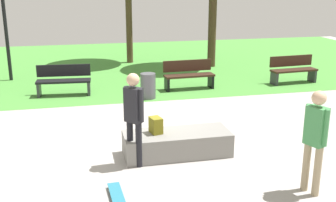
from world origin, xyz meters
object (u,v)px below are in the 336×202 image
(concrete_ledge, at_px, (177,144))
(park_bench_far_left, at_px, (293,69))
(skater_watching, at_px, (134,112))
(park_bench_by_oak, at_px, (189,74))
(skater_performing_trick, at_px, (315,134))
(backpack_on_ledge, at_px, (156,125))
(lamp_post, at_px, (3,2))
(skateboard_by_ledge, at_px, (117,195))
(park_bench_far_right, at_px, (64,80))
(trash_bin, at_px, (148,86))

(concrete_ledge, relative_size, park_bench_far_left, 1.30)
(skater_watching, bearing_deg, concrete_ledge, 18.39)
(park_bench_far_left, relative_size, park_bench_by_oak, 1.01)
(skater_watching, bearing_deg, skater_performing_trick, -32.32)
(backpack_on_ledge, height_order, lamp_post, lamp_post)
(backpack_on_ledge, distance_m, park_bench_by_oak, 5.33)
(concrete_ledge, height_order, skateboard_by_ledge, concrete_ledge)
(concrete_ledge, relative_size, park_bench_far_right, 1.30)
(park_bench_far_left, xyz_separation_m, lamp_post, (-9.37, 2.49, 2.18))
(skateboard_by_ledge, height_order, park_bench_by_oak, park_bench_by_oak)
(lamp_post, height_order, trash_bin, lamp_post)
(concrete_ledge, height_order, park_bench_far_right, park_bench_far_right)
(skater_performing_trick, distance_m, lamp_post, 11.28)
(skater_performing_trick, xyz_separation_m, trash_bin, (-1.63, 6.17, -0.65))
(skateboard_by_ledge, distance_m, park_bench_by_oak, 7.14)
(skater_performing_trick, bearing_deg, trash_bin, 104.76)
(park_bench_far_left, bearing_deg, skateboard_by_ledge, -135.57)
(concrete_ledge, bearing_deg, lamp_post, 118.79)
(backpack_on_ledge, height_order, skater_watching, skater_watching)
(skater_watching, height_order, park_bench_far_right, skater_watching)
(park_bench_far_left, distance_m, lamp_post, 9.94)
(lamp_post, bearing_deg, park_bench_far_left, -14.89)
(skater_performing_trick, height_order, park_bench_far_left, skater_performing_trick)
(park_bench_far_right, relative_size, trash_bin, 2.17)
(skater_performing_trick, distance_m, skater_watching, 3.16)
(skater_performing_trick, relative_size, lamp_post, 0.40)
(park_bench_by_oak, height_order, trash_bin, park_bench_by_oak)
(skater_performing_trick, distance_m, park_bench_far_right, 8.18)
(park_bench_by_oak, bearing_deg, trash_bin, -150.88)
(skater_watching, xyz_separation_m, trash_bin, (1.05, 4.48, -0.68))
(skater_performing_trick, relative_size, park_bench_far_right, 1.07)
(trash_bin, bearing_deg, skater_watching, -103.13)
(skater_watching, bearing_deg, lamp_post, 112.48)
(skateboard_by_ledge, relative_size, park_bench_far_left, 0.49)
(backpack_on_ledge, xyz_separation_m, park_bench_by_oak, (2.02, 4.93, -0.15))
(park_bench_far_left, distance_m, trash_bin, 5.17)
(backpack_on_ledge, height_order, park_bench_far_left, park_bench_far_left)
(skateboard_by_ledge, relative_size, park_bench_by_oak, 0.50)
(skater_performing_trick, distance_m, skateboard_by_ledge, 3.32)
(backpack_on_ledge, bearing_deg, park_bench_by_oak, 144.94)
(park_bench_by_oak, bearing_deg, park_bench_far_right, 178.37)
(backpack_on_ledge, distance_m, skater_watching, 0.73)
(backpack_on_ledge, relative_size, park_bench_far_left, 0.20)
(park_bench_far_left, bearing_deg, park_bench_by_oak, -179.88)
(park_bench_far_left, bearing_deg, concrete_ledge, -136.42)
(skateboard_by_ledge, xyz_separation_m, park_bench_far_left, (6.62, 6.49, 0.42))
(park_bench_far_left, bearing_deg, skater_watching, -139.25)
(park_bench_far_right, bearing_deg, skater_performing_trick, -60.31)
(lamp_post, bearing_deg, skater_performing_trick, -58.13)
(park_bench_far_right, distance_m, lamp_post, 3.73)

